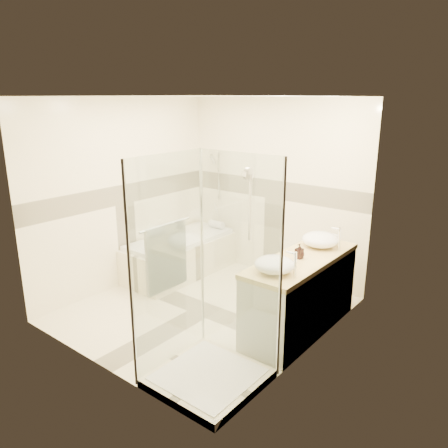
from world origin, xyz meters
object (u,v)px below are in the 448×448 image
Objects in this scene: vanity at (300,294)px; vessel_sink_near at (320,240)px; shower_enclosure at (203,325)px; bathtub at (181,254)px; amenity_bottle_a at (299,251)px; amenity_bottle_b at (300,252)px; vessel_sink_far at (275,265)px.

vessel_sink_near is at bearing 92.55° from vanity.
vanity is 0.79× the size of shower_enclosure.
vanity is at bearing -9.25° from bathtub.
amenity_bottle_b is at bearing 90.00° from amenity_bottle_a.
vessel_sink_far is (-0.02, -0.53, 0.50)m from vanity.
vessel_sink_near is at bearing 90.00° from amenity_bottle_b.
amenity_bottle_b is (0.00, -0.47, -0.02)m from vessel_sink_near.
amenity_bottle_a is at bearing -90.00° from amenity_bottle_b.
vessel_sink_far is 2.48× the size of amenity_bottle_a.
vessel_sink_far is at bearing -90.00° from amenity_bottle_b.
shower_enclosure is 1.34m from amenity_bottle_b.
bathtub is 2.47m from shower_enclosure.
shower_enclosure is 4.89× the size of vessel_sink_near.
vessel_sink_near is (0.27, 1.72, 0.43)m from shower_enclosure.
bathtub is 2.18m from vanity.
amenity_bottle_b is at bearing 77.64° from shower_enclosure.
bathtub is 1.05× the size of vanity.
vessel_sink_far is (2.13, -0.88, 0.62)m from bathtub.
vessel_sink_near reaches higher than vanity.
bathtub is at bearing 169.70° from amenity_bottle_a.
vanity is at bearing 87.82° from vessel_sink_far.
amenity_bottle_a is (0.00, 0.49, 0.00)m from vessel_sink_far.
vessel_sink_near is at bearing 90.00° from amenity_bottle_a.
vanity is at bearing 61.82° from amenity_bottle_a.
shower_enclosure is 1.79m from vessel_sink_near.
vessel_sink_far is 3.02× the size of amenity_bottle_b.
amenity_bottle_b is at bearing -10.00° from bathtub.
vessel_sink_near reaches higher than vessel_sink_far.
amenity_bottle_a is at bearing -10.30° from bathtub.
amenity_bottle_a is at bearing 77.53° from shower_enclosure.
vanity is at bearing 51.85° from amenity_bottle_b.
vanity is 0.73m from vessel_sink_far.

